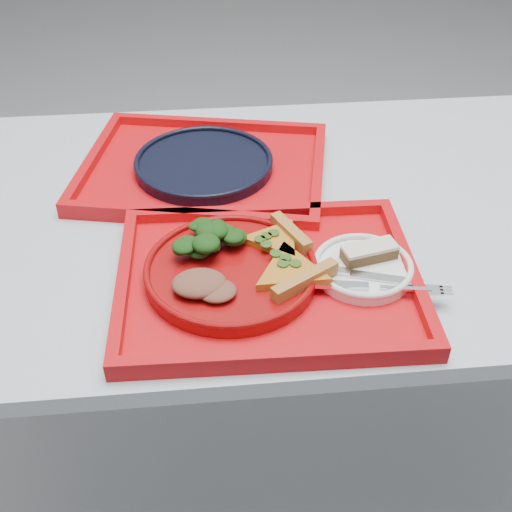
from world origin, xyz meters
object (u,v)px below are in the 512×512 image
at_px(navy_plate, 204,165).
at_px(dessert_bar, 369,252).
at_px(tray_far, 204,171).
at_px(dinner_plate, 231,273).
at_px(tray_main, 268,282).

height_order(navy_plate, dessert_bar, dessert_bar).
bearing_deg(tray_far, dinner_plate, -72.50).
xyz_separation_m(tray_far, dessert_bar, (0.24, -0.31, 0.03)).
bearing_deg(dessert_bar, tray_far, 114.87).
xyz_separation_m(tray_far, dinner_plate, (0.03, -0.32, 0.02)).
xyz_separation_m(dinner_plate, dessert_bar, (0.21, 0.01, 0.02)).
relative_size(tray_main, dessert_bar, 5.05).
distance_m(tray_far, dessert_bar, 0.40).
bearing_deg(dinner_plate, tray_far, 95.40).
bearing_deg(tray_main, navy_plate, 105.93).
height_order(dinner_plate, navy_plate, dinner_plate).
distance_m(dinner_plate, navy_plate, 0.32).
height_order(tray_main, dessert_bar, dessert_bar).
bearing_deg(tray_far, tray_main, -63.44).
bearing_deg(tray_far, navy_plate, 0.00).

